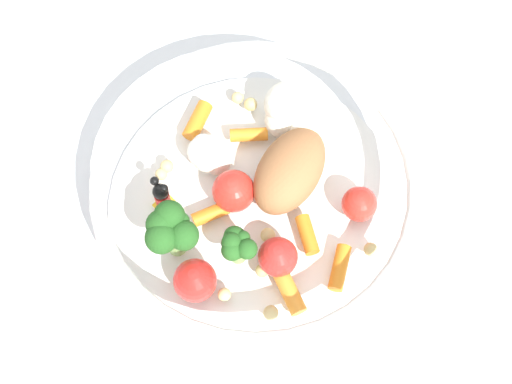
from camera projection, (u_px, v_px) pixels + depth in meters
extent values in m
plane|color=white|center=(245.00, 195.00, 0.59)|extent=(2.40, 2.40, 0.00)
cylinder|color=white|center=(256.00, 204.00, 0.58)|extent=(0.23, 0.23, 0.01)
torus|color=white|center=(256.00, 182.00, 0.54)|extent=(0.24, 0.24, 0.01)
ellipsoid|color=#9E663D|center=(289.00, 169.00, 0.56)|extent=(0.09, 0.09, 0.04)
cylinder|color=#7FAD5B|center=(176.00, 241.00, 0.55)|extent=(0.01, 0.01, 0.03)
sphere|color=#23561E|center=(169.00, 216.00, 0.52)|extent=(0.02, 0.02, 0.02)
sphere|color=#23561E|center=(161.00, 225.00, 0.52)|extent=(0.02, 0.02, 0.02)
sphere|color=#23561E|center=(161.00, 238.00, 0.52)|extent=(0.02, 0.02, 0.02)
sphere|color=#23561E|center=(174.00, 237.00, 0.52)|extent=(0.02, 0.02, 0.02)
sphere|color=#23561E|center=(184.00, 235.00, 0.52)|extent=(0.02, 0.02, 0.02)
sphere|color=#23561E|center=(179.00, 222.00, 0.52)|extent=(0.02, 0.02, 0.02)
cylinder|color=#7FAD5B|center=(238.00, 253.00, 0.55)|extent=(0.01, 0.01, 0.02)
sphere|color=#23561E|center=(235.00, 237.00, 0.54)|extent=(0.02, 0.02, 0.02)
sphere|color=#23561E|center=(232.00, 243.00, 0.53)|extent=(0.02, 0.02, 0.02)
sphere|color=#23561E|center=(232.00, 250.00, 0.53)|extent=(0.02, 0.02, 0.02)
sphere|color=#23561E|center=(238.00, 252.00, 0.53)|extent=(0.01, 0.01, 0.01)
sphere|color=#23561E|center=(247.00, 249.00, 0.53)|extent=(0.02, 0.02, 0.02)
sphere|color=#23561E|center=(243.00, 238.00, 0.53)|extent=(0.01, 0.01, 0.01)
sphere|color=white|center=(203.00, 145.00, 0.58)|extent=(0.02, 0.02, 0.02)
sphere|color=white|center=(205.00, 151.00, 0.58)|extent=(0.02, 0.02, 0.02)
sphere|color=white|center=(203.00, 152.00, 0.57)|extent=(0.03, 0.03, 0.03)
sphere|color=white|center=(207.00, 156.00, 0.57)|extent=(0.03, 0.03, 0.03)
sphere|color=white|center=(216.00, 160.00, 0.58)|extent=(0.02, 0.02, 0.02)
sphere|color=white|center=(209.00, 151.00, 0.58)|extent=(0.03, 0.03, 0.03)
sphere|color=silver|center=(297.00, 113.00, 0.58)|extent=(0.03, 0.03, 0.03)
sphere|color=silver|center=(287.00, 105.00, 0.58)|extent=(0.04, 0.04, 0.04)
sphere|color=silver|center=(284.00, 120.00, 0.59)|extent=(0.03, 0.03, 0.03)
sphere|color=silver|center=(297.00, 116.00, 0.59)|extent=(0.03, 0.03, 0.03)
sphere|color=silver|center=(310.00, 124.00, 0.58)|extent=(0.04, 0.04, 0.04)
sphere|color=silver|center=(311.00, 115.00, 0.58)|extent=(0.02, 0.02, 0.02)
sphere|color=silver|center=(304.00, 107.00, 0.59)|extent=(0.02, 0.02, 0.02)
cube|color=yellow|center=(164.00, 200.00, 0.57)|extent=(0.02, 0.02, 0.00)
cylinder|color=red|center=(162.00, 195.00, 0.56)|extent=(0.02, 0.02, 0.02)
sphere|color=black|center=(160.00, 188.00, 0.55)|extent=(0.01, 0.01, 0.01)
sphere|color=black|center=(154.00, 181.00, 0.55)|extent=(0.01, 0.01, 0.01)
sphere|color=black|center=(164.00, 190.00, 0.55)|extent=(0.01, 0.01, 0.01)
cylinder|color=orange|center=(249.00, 135.00, 0.59)|extent=(0.01, 0.03, 0.01)
cylinder|color=orange|center=(340.00, 268.00, 0.55)|extent=(0.04, 0.03, 0.01)
cylinder|color=orange|center=(289.00, 291.00, 0.54)|extent=(0.04, 0.02, 0.01)
cylinder|color=orange|center=(307.00, 235.00, 0.56)|extent=(0.03, 0.01, 0.01)
cylinder|color=orange|center=(198.00, 121.00, 0.60)|extent=(0.03, 0.03, 0.01)
cylinder|color=orange|center=(210.00, 214.00, 0.56)|extent=(0.02, 0.03, 0.01)
sphere|color=red|center=(359.00, 204.00, 0.56)|extent=(0.03, 0.03, 0.03)
sphere|color=red|center=(278.00, 257.00, 0.54)|extent=(0.03, 0.03, 0.03)
sphere|color=red|center=(233.00, 191.00, 0.56)|extent=(0.03, 0.03, 0.03)
sphere|color=red|center=(195.00, 280.00, 0.53)|extent=(0.03, 0.03, 0.03)
sphere|color=tan|center=(250.00, 104.00, 0.60)|extent=(0.01, 0.01, 0.01)
sphere|color=tan|center=(261.00, 271.00, 0.55)|extent=(0.01, 0.01, 0.01)
sphere|color=#D1B775|center=(161.00, 174.00, 0.58)|extent=(0.01, 0.01, 0.01)
sphere|color=#D1B775|center=(238.00, 98.00, 0.61)|extent=(0.01, 0.01, 0.01)
sphere|color=#D1B775|center=(268.00, 235.00, 0.56)|extent=(0.01, 0.01, 0.01)
sphere|color=#D1B775|center=(167.00, 166.00, 0.58)|extent=(0.01, 0.01, 0.01)
sphere|color=#D1B775|center=(224.00, 294.00, 0.54)|extent=(0.01, 0.01, 0.01)
sphere|color=tan|center=(371.00, 249.00, 0.55)|extent=(0.01, 0.01, 0.01)
sphere|color=#D1B775|center=(272.00, 313.00, 0.53)|extent=(0.01, 0.01, 0.01)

